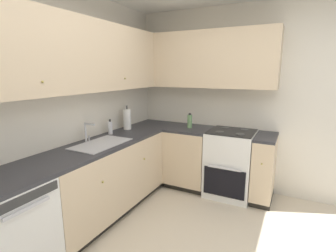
# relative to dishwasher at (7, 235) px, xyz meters

# --- Properties ---
(wall_back) EXTENTS (3.97, 0.05, 2.63)m
(wall_back) POSITION_rel_dishwasher_xyz_m (0.75, 0.33, 0.87)
(wall_back) COLOR silver
(wall_back) RESTS_ON ground_plane
(wall_right) EXTENTS (0.05, 3.50, 2.63)m
(wall_right) POSITION_rel_dishwasher_xyz_m (2.71, -1.40, 0.87)
(wall_right) COLOR silver
(wall_right) RESTS_ON ground_plane
(dishwasher) EXTENTS (0.60, 0.63, 0.88)m
(dishwasher) POSITION_rel_dishwasher_xyz_m (0.00, 0.00, 0.00)
(dishwasher) COLOR white
(dishwasher) RESTS_ON ground_plane
(lower_cabinets_back) EXTENTS (1.78, 0.62, 0.88)m
(lower_cabinets_back) POSITION_rel_dishwasher_xyz_m (1.20, 0.00, 0.00)
(lower_cabinets_back) COLOR beige
(lower_cabinets_back) RESTS_ON ground_plane
(countertop_back) EXTENTS (2.99, 0.60, 0.03)m
(countertop_back) POSITION_rel_dishwasher_xyz_m (1.19, 0.00, 0.46)
(countertop_back) COLOR #2D2D33
(countertop_back) RESTS_ON lower_cabinets_back
(lower_cabinets_right) EXTENTS (0.62, 1.50, 0.88)m
(lower_cabinets_right) POSITION_rel_dishwasher_xyz_m (2.39, -0.92, 0.00)
(lower_cabinets_right) COLOR beige
(lower_cabinets_right) RESTS_ON ground_plane
(countertop_right) EXTENTS (0.60, 1.50, 0.03)m
(countertop_right) POSITION_rel_dishwasher_xyz_m (2.39, -0.92, 0.46)
(countertop_right) COLOR #2D2D33
(countertop_right) RESTS_ON lower_cabinets_right
(oven_range) EXTENTS (0.68, 0.62, 1.06)m
(oven_range) POSITION_rel_dishwasher_xyz_m (2.40, -1.23, 0.02)
(oven_range) COLOR white
(oven_range) RESTS_ON ground_plane
(upper_cabinets_back) EXTENTS (2.67, 0.34, 0.78)m
(upper_cabinets_back) POSITION_rel_dishwasher_xyz_m (1.03, 0.14, 1.45)
(upper_cabinets_back) COLOR beige
(upper_cabinets_right) EXTENTS (0.32, 2.05, 0.78)m
(upper_cabinets_right) POSITION_rel_dishwasher_xyz_m (2.53, -0.73, 1.45)
(upper_cabinets_right) COLOR beige
(sink) EXTENTS (0.68, 0.40, 0.10)m
(sink) POSITION_rel_dishwasher_xyz_m (1.12, -0.03, 0.43)
(sink) COLOR #B7B7BC
(sink) RESTS_ON countertop_back
(faucet) EXTENTS (0.07, 0.16, 0.23)m
(faucet) POSITION_rel_dishwasher_xyz_m (1.13, 0.18, 0.61)
(faucet) COLOR silver
(faucet) RESTS_ON countertop_back
(soap_bottle) EXTENTS (0.06, 0.06, 0.20)m
(soap_bottle) POSITION_rel_dishwasher_xyz_m (1.54, 0.18, 0.56)
(soap_bottle) COLOR silver
(soap_bottle) RESTS_ON countertop_back
(paper_towel_roll) EXTENTS (0.11, 0.11, 0.35)m
(paper_towel_roll) POSITION_rel_dishwasher_xyz_m (1.89, 0.16, 0.62)
(paper_towel_roll) COLOR white
(paper_towel_roll) RESTS_ON countertop_back
(oil_bottle) EXTENTS (0.07, 0.07, 0.22)m
(oil_bottle) POSITION_rel_dishwasher_xyz_m (2.39, -0.60, 0.57)
(oil_bottle) COLOR #729E66
(oil_bottle) RESTS_ON countertop_right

